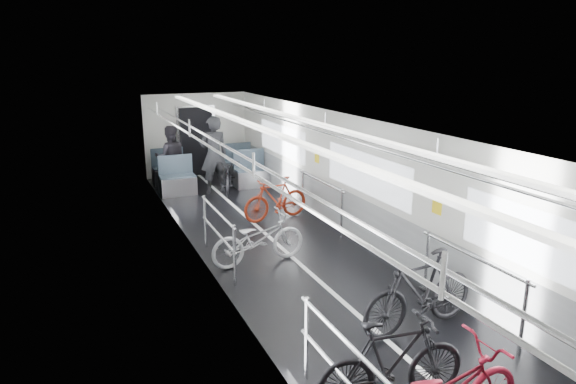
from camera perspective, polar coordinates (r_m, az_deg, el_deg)
name	(u,v)px	position (r m, az deg, el deg)	size (l,w,h in m)	color
car_shell	(257,175)	(10.47, -3.46, 1.92)	(3.02, 14.01, 2.41)	black
bike_left_mid	(392,363)	(5.60, 11.52, -18.08)	(0.46, 1.64, 0.99)	black
bike_left_far	(258,239)	(8.86, -3.32, -5.21)	(0.59, 1.70, 0.89)	silver
bike_right_near	(420,292)	(6.99, 14.43, -10.66)	(0.51, 1.80, 1.08)	black
bike_right_far	(276,199)	(11.13, -1.37, -0.76)	(0.44, 1.56, 0.94)	#9D2913
bike_aisle	(228,174)	(13.51, -6.67, 1.95)	(0.60, 1.72, 0.90)	black
person_standing	(214,155)	(13.30, -8.24, 4.09)	(0.73, 0.48, 2.00)	black
person_seated	(171,157)	(14.00, -12.92, 3.77)	(0.82, 0.64, 1.69)	#2A272E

